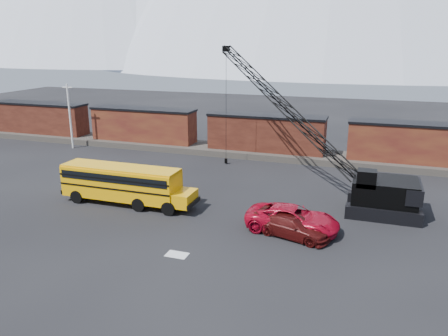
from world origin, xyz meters
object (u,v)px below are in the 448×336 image
object	(u,v)px
red_pickup	(293,219)
maroon_suv	(293,226)
crawler_crane	(285,107)
school_bus	(125,183)

from	to	relation	value
red_pickup	maroon_suv	world-z (taller)	red_pickup
red_pickup	crawler_crane	bearing A→B (deg)	17.03
school_bus	maroon_suv	world-z (taller)	school_bus
red_pickup	crawler_crane	size ratio (longest dim) A/B	0.34
school_bus	crawler_crane	distance (m)	15.69
school_bus	red_pickup	bearing A→B (deg)	-3.83
school_bus	maroon_suv	distance (m)	14.42
crawler_crane	school_bus	bearing A→B (deg)	-140.12
red_pickup	maroon_suv	size ratio (longest dim) A/B	1.24
maroon_suv	crawler_crane	size ratio (longest dim) A/B	0.27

